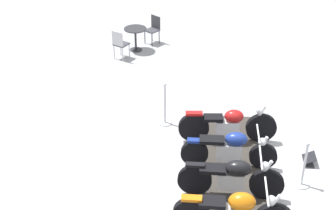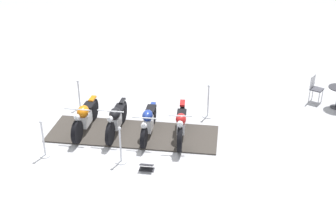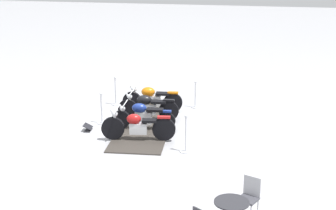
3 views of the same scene
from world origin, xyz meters
name	(u,v)px [view 2 (image 2 of 3)]	position (x,y,z in m)	size (l,w,h in m)	color
ground_plane	(133,134)	(0.00, 0.00, 0.00)	(80.00, 80.00, 0.00)	#B2B2B7
display_platform	(133,134)	(0.00, 0.00, 0.02)	(5.16, 1.68, 0.04)	#38332D
motorcycle_copper	(85,117)	(0.18, -1.47, 0.51)	(2.21, 0.79, 1.01)	black
motorcycle_black	(116,119)	(0.08, -0.49, 0.53)	(2.13, 0.79, 1.02)	black
motorcycle_navy	(148,122)	(-0.02, 0.49, 0.49)	(2.10, 0.73, 0.89)	black
motorcycle_maroon	(181,124)	(-0.12, 1.48, 0.49)	(2.29, 0.69, 1.05)	black
stanchion_left_front	(79,99)	(-1.30, -2.34, 0.36)	(0.30, 0.30, 1.04)	silver
stanchion_right_mid	(121,151)	(1.52, 0.15, 0.34)	(0.34, 0.34, 1.10)	silver
stanchion_right_front	(44,144)	(1.74, -2.03, 0.38)	(0.31, 0.31, 1.12)	silver
stanchion_left_rear	(208,107)	(-1.74, 2.03, 0.35)	(0.36, 0.36, 1.15)	silver
info_placard	(147,167)	(1.72, 0.95, 0.08)	(0.31, 0.42, 0.23)	#333338
cafe_chair_near_table	(315,87)	(-3.79, 5.48, 0.56)	(0.52, 0.52, 0.96)	#B7B7BC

